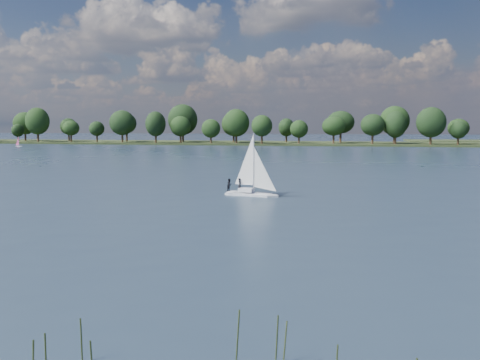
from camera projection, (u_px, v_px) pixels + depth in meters
ground at (264, 162)px, 125.61m from camera, size 700.00×700.00×0.00m
far_shore at (301, 144)px, 234.98m from camera, size 660.00×40.00×1.50m
sailboat at (249, 177)px, 66.03m from camera, size 6.42×3.12×8.14m
dinghy_pink at (19, 144)px, 212.03m from camera, size 2.63×1.11×4.15m
treeline at (280, 125)px, 231.66m from camera, size 563.15×73.27×18.82m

